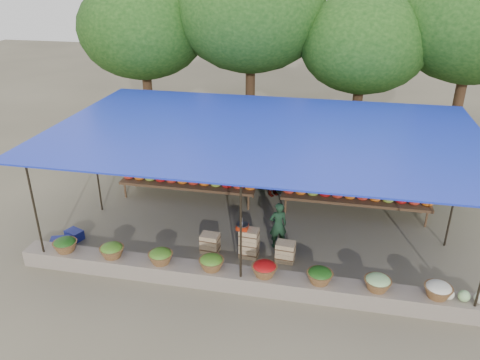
% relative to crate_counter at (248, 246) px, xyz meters
% --- Properties ---
extents(ground, '(60.00, 60.00, 0.00)m').
position_rel_crate_counter_xyz_m(ground, '(0.10, 1.52, -0.31)').
color(ground, brown).
rests_on(ground, ground).
extents(stone_curb, '(10.60, 0.55, 0.40)m').
position_rel_crate_counter_xyz_m(stone_curb, '(0.10, -1.23, -0.11)').
color(stone_curb, gray).
rests_on(stone_curb, ground).
extents(stall_canopy, '(10.80, 6.60, 2.82)m').
position_rel_crate_counter_xyz_m(stall_canopy, '(0.10, 1.58, 2.37)').
color(stall_canopy, black).
rests_on(stall_canopy, ground).
extents(produce_baskets, '(8.98, 0.58, 0.34)m').
position_rel_crate_counter_xyz_m(produce_baskets, '(0.00, -1.23, 0.25)').
color(produce_baskets, brown).
rests_on(produce_baskets, stone_curb).
extents(netting_backdrop, '(10.60, 0.06, 2.50)m').
position_rel_crate_counter_xyz_m(netting_backdrop, '(0.10, 4.67, 0.94)').
color(netting_backdrop, '#204E1C').
rests_on(netting_backdrop, ground).
extents(tree_row, '(16.51, 5.50, 7.12)m').
position_rel_crate_counter_xyz_m(tree_row, '(0.60, 7.61, 4.39)').
color(tree_row, '#392114').
rests_on(tree_row, ground).
extents(fruit_table_left, '(4.21, 0.95, 0.93)m').
position_rel_crate_counter_xyz_m(fruit_table_left, '(-2.39, 2.87, 0.30)').
color(fruit_table_left, '#49311D').
rests_on(fruit_table_left, ground).
extents(fruit_table_right, '(4.21, 0.95, 0.93)m').
position_rel_crate_counter_xyz_m(fruit_table_right, '(2.61, 2.87, 0.30)').
color(fruit_table_right, '#49311D').
rests_on(fruit_table_right, ground).
extents(crate_counter, '(2.37, 0.37, 0.77)m').
position_rel_crate_counter_xyz_m(crate_counter, '(0.00, 0.00, 0.00)').
color(crate_counter, tan).
rests_on(crate_counter, ground).
extents(weighing_scale, '(0.30, 0.30, 0.32)m').
position_rel_crate_counter_xyz_m(weighing_scale, '(-0.15, 0.00, 0.53)').
color(weighing_scale, red).
rests_on(weighing_scale, crate_counter).
extents(vendor_seated, '(0.54, 0.46, 1.26)m').
position_rel_crate_counter_xyz_m(vendor_seated, '(0.66, 0.60, 0.32)').
color(vendor_seated, '#183621').
rests_on(vendor_seated, ground).
extents(customer_left, '(1.00, 0.90, 1.70)m').
position_rel_crate_counter_xyz_m(customer_left, '(-2.32, 3.65, 0.54)').
color(customer_left, slate).
rests_on(customer_left, ground).
extents(customer_mid, '(1.09, 1.09, 1.51)m').
position_rel_crate_counter_xyz_m(customer_mid, '(0.15, 3.50, 0.44)').
color(customer_mid, slate).
rests_on(customer_mid, ground).
extents(customer_right, '(1.04, 1.04, 1.77)m').
position_rel_crate_counter_xyz_m(customer_right, '(2.87, 3.91, 0.57)').
color(customer_right, slate).
rests_on(customer_right, ground).
extents(blue_crate_front, '(0.52, 0.46, 0.26)m').
position_rel_crate_counter_xyz_m(blue_crate_front, '(-4.64, -0.14, -0.18)').
color(blue_crate_front, navy).
rests_on(blue_crate_front, ground).
extents(blue_crate_back, '(0.56, 0.48, 0.28)m').
position_rel_crate_counter_xyz_m(blue_crate_back, '(-4.76, -0.61, -0.17)').
color(blue_crate_back, navy).
rests_on(blue_crate_back, ground).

